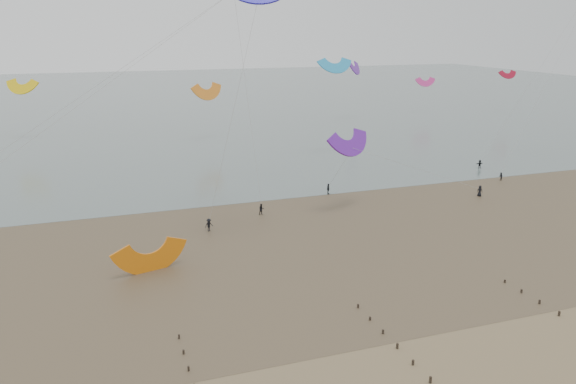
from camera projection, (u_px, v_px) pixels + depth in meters
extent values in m
plane|color=brown|center=(379.00, 384.00, 44.58)|extent=(500.00, 500.00, 0.00)
plane|color=#475654|center=(145.00, 98.00, 226.04)|extent=(500.00, 500.00, 0.00)
plane|color=#473A28|center=(257.00, 236.00, 76.33)|extent=(500.00, 500.00, 0.00)
ellipsoid|color=slate|center=(127.00, 297.00, 58.92)|extent=(23.60, 14.36, 0.01)
ellipsoid|color=slate|center=(330.00, 220.00, 82.80)|extent=(33.64, 18.32, 0.01)
ellipsoid|color=slate|center=(549.00, 213.00, 85.84)|extent=(19.65, 13.67, 0.01)
cube|color=black|center=(189.00, 369.00, 46.27)|extent=(0.16, 0.16, 0.51)
cube|color=black|center=(184.00, 352.00, 48.66)|extent=(0.16, 0.16, 0.48)
cube|color=black|center=(179.00, 337.00, 51.05)|extent=(0.16, 0.16, 0.45)
cube|color=black|center=(430.00, 380.00, 44.71)|extent=(0.16, 0.16, 0.59)
cube|color=black|center=(413.00, 362.00, 47.10)|extent=(0.16, 0.16, 0.57)
cube|color=black|center=(397.00, 346.00, 49.49)|extent=(0.16, 0.16, 0.54)
cube|color=black|center=(383.00, 332.00, 51.88)|extent=(0.16, 0.16, 0.51)
cube|color=black|center=(370.00, 319.00, 54.28)|extent=(0.16, 0.16, 0.48)
cube|color=black|center=(358.00, 307.00, 56.67)|extent=(0.16, 0.16, 0.45)
cube|color=black|center=(559.00, 314.00, 55.11)|extent=(0.16, 0.16, 0.54)
cube|color=black|center=(540.00, 302.00, 57.50)|extent=(0.16, 0.16, 0.51)
cube|color=black|center=(521.00, 291.00, 59.89)|extent=(0.16, 0.16, 0.48)
cube|color=black|center=(505.00, 281.00, 62.28)|extent=(0.16, 0.16, 0.45)
imported|color=black|center=(480.00, 191.00, 94.02)|extent=(0.99, 1.10, 1.88)
imported|color=black|center=(261.00, 209.00, 84.77)|extent=(0.83, 0.65, 1.71)
imported|color=black|center=(480.00, 164.00, 112.80)|extent=(1.61, 0.56, 1.71)
imported|color=black|center=(501.00, 177.00, 103.82)|extent=(0.83, 0.91, 1.52)
imported|color=black|center=(328.00, 189.00, 95.21)|extent=(0.69, 1.16, 1.86)
imported|color=black|center=(209.00, 225.00, 77.88)|extent=(1.34, 1.02, 1.84)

